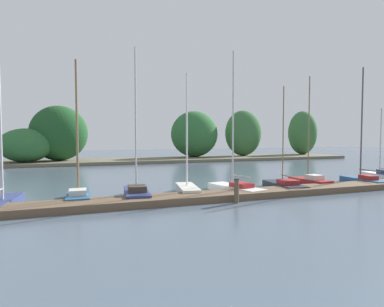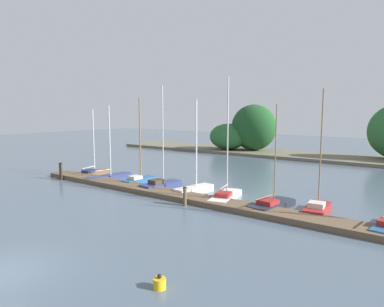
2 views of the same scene
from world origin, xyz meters
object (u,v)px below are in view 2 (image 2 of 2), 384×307
mooring_piling_0 (61,171)px  channel_buoy_0 (160,283)px  sailboat_5 (226,195)px  sailboat_7 (318,207)px  sailboat_1 (110,175)px  sailboat_6 (272,204)px  sailboat_2 (140,178)px  sailboat_3 (162,184)px  sailboat_4 (195,188)px  mooring_piling_1 (185,196)px  sailboat_0 (93,172)px

mooring_piling_0 → channel_buoy_0: mooring_piling_0 is taller
sailboat_5 → sailboat_7: bearing=-97.4°
sailboat_7 → sailboat_1: bearing=86.0°
sailboat_5 → sailboat_6: sailboat_5 is taller
sailboat_1 → sailboat_2: size_ratio=0.91×
sailboat_3 → sailboat_6: 9.17m
sailboat_4 → channel_buoy_0: size_ratio=13.18×
sailboat_2 → sailboat_4: size_ratio=1.04×
channel_buoy_0 → mooring_piling_1: bearing=122.8°
mooring_piling_1 → sailboat_3: bearing=147.8°
sailboat_7 → mooring_piling_1: 8.03m
sailboat_6 → sailboat_4: bearing=94.2°
sailboat_2 → mooring_piling_1: 7.98m
sailboat_7 → mooring_piling_1: size_ratio=6.03×
sailboat_0 → sailboat_3: sailboat_3 is taller
sailboat_7 → mooring_piling_1: bearing=109.1°
channel_buoy_0 → sailboat_0: bearing=148.1°
mooring_piling_1 → channel_buoy_0: (5.56, -8.62, -0.41)m
sailboat_3 → channel_buoy_0: size_ratio=15.27×
sailboat_1 → sailboat_6: (15.37, -0.13, -0.06)m
sailboat_0 → sailboat_4: sailboat_4 is taller
sailboat_7 → mooring_piling_0: size_ratio=4.88×
sailboat_0 → sailboat_2: (6.01, 0.08, 0.09)m
sailboat_2 → channel_buoy_0: size_ratio=13.75×
sailboat_1 → sailboat_5: bearing=-82.4°
sailboat_0 → sailboat_1: size_ratio=0.95×
sailboat_0 → sailboat_7: size_ratio=0.85×
sailboat_1 → sailboat_7: size_ratio=0.89×
sailboat_3 → sailboat_4: size_ratio=1.16×
mooring_piling_0 → sailboat_5: bearing=9.9°
sailboat_2 → sailboat_6: 12.06m
sailboat_0 → sailboat_6: 18.07m
sailboat_4 → mooring_piling_1: sailboat_4 is taller
sailboat_0 → sailboat_5: bearing=-103.3°
mooring_piling_1 → channel_buoy_0: size_ratio=2.32×
sailboat_1 → mooring_piling_1: size_ratio=5.39×
sailboat_4 → channel_buoy_0: 13.72m
sailboat_3 → mooring_piling_1: (4.41, -2.78, 0.24)m
sailboat_5 → sailboat_6: (3.38, -0.09, -0.08)m
sailboat_4 → mooring_piling_0: sailboat_4 is taller
sailboat_0 → sailboat_3: bearing=-104.3°
sailboat_1 → sailboat_5: size_ratio=0.79×
sailboat_4 → mooring_piling_0: bearing=114.1°
mooring_piling_0 → mooring_piling_1: (13.88, -0.13, -0.14)m
sailboat_3 → mooring_piling_0: (-9.46, -2.65, 0.38)m
sailboat_0 → sailboat_2: sailboat_2 is taller
mooring_piling_0 → mooring_piling_1: 13.88m
sailboat_5 → sailboat_1: bearing=76.8°
sailboat_0 → mooring_piling_1: (13.31, -3.15, 0.28)m
mooring_piling_1 → channel_buoy_0: bearing=-57.2°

